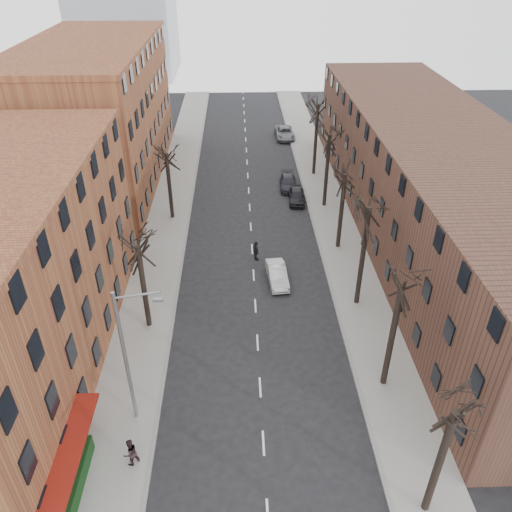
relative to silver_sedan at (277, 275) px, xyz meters
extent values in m
cube|color=gray|center=(-9.84, 11.94, -0.59)|extent=(4.00, 90.00, 0.15)
cube|color=gray|center=(6.16, 11.94, -0.59)|extent=(4.00, 90.00, 0.15)
cube|color=brown|center=(-17.84, 20.94, 6.34)|extent=(12.00, 28.00, 14.00)
cube|color=#4C3023|center=(14.16, 6.94, 4.34)|extent=(12.00, 50.00, 10.00)
cube|color=maroon|center=(-11.24, -17.06, -0.66)|extent=(1.20, 7.00, 0.15)
cube|color=#133714|center=(-11.34, -18.06, -0.01)|extent=(0.80, 6.00, 1.00)
cylinder|color=slate|center=(-9.04, -13.06, 3.84)|extent=(0.20, 0.20, 9.00)
cylinder|color=slate|center=(-7.94, -13.06, 8.14)|extent=(2.39, 0.12, 0.46)
cube|color=slate|center=(-6.94, -13.06, 7.84)|extent=(0.50, 0.22, 0.14)
imported|color=silver|center=(0.00, 0.00, 0.00)|extent=(1.75, 4.13, 1.33)
imported|color=black|center=(3.07, 14.05, 0.02)|extent=(1.90, 4.11, 1.36)
imported|color=black|center=(2.47, 17.39, -0.03)|extent=(1.96, 4.44, 1.27)
imported|color=slate|center=(3.46, 33.29, 0.06)|extent=(2.52, 5.26, 1.45)
imported|color=black|center=(-8.76, -16.10, 0.34)|extent=(1.05, 1.04, 1.71)
imported|color=black|center=(-1.56, 3.22, 0.23)|extent=(0.77, 1.14, 1.79)
camera|label=1|loc=(-2.90, -32.35, 22.73)|focal=35.00mm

